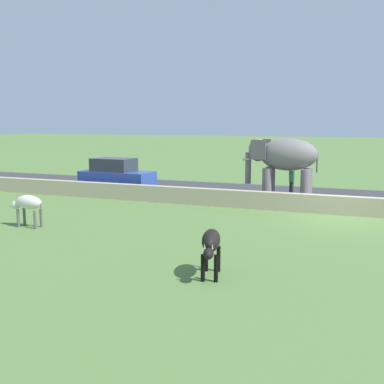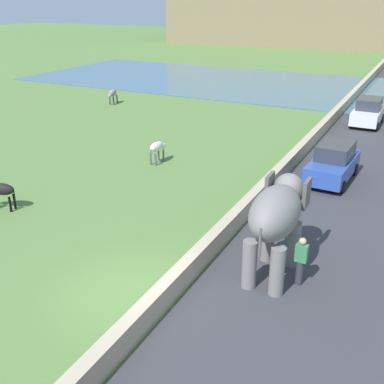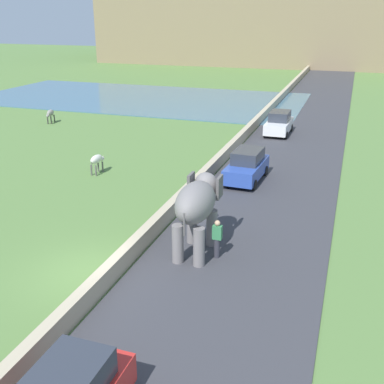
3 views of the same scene
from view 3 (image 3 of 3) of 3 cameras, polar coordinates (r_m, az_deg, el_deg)
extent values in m
plane|color=#567A3D|center=(18.18, -12.75, -9.42)|extent=(220.00, 220.00, 0.00)
cube|color=#38383D|center=(34.59, 12.07, 5.38)|extent=(7.00, 120.00, 0.06)
cube|color=tan|center=(33.22, 5.14, 5.75)|extent=(0.40, 110.00, 0.76)
cube|color=#426B84|center=(53.93, -6.51, 11.20)|extent=(36.00, 18.00, 0.08)
ellipsoid|color=slate|center=(18.01, 0.42, -1.24)|extent=(1.43, 2.72, 1.50)
cylinder|color=slate|center=(19.46, 0.01, -4.08)|extent=(0.44, 0.44, 1.60)
cylinder|color=slate|center=(19.25, 2.40, -4.41)|extent=(0.44, 0.44, 1.60)
cylinder|color=slate|center=(17.97, -1.73, -6.33)|extent=(0.44, 0.44, 1.60)
cylinder|color=slate|center=(17.74, 0.85, -6.72)|extent=(0.44, 0.44, 1.60)
ellipsoid|color=slate|center=(19.20, 1.71, 0.80)|extent=(1.01, 0.91, 1.10)
cube|color=#575454|center=(19.24, -0.12, 0.96)|extent=(0.13, 0.70, 0.90)
cube|color=#575454|center=(18.92, 3.33, 0.58)|extent=(0.13, 0.70, 0.90)
cylinder|color=slate|center=(19.95, 2.06, -1.15)|extent=(0.28, 0.28, 1.50)
cone|color=silver|center=(19.78, 1.41, 0.06)|extent=(0.13, 0.56, 0.17)
cone|color=silver|center=(19.67, 2.64, -0.08)|extent=(0.13, 0.56, 0.17)
cylinder|color=#575454|center=(16.99, -0.94, -3.93)|extent=(0.08, 0.08, 0.90)
cylinder|color=#33333D|center=(18.48, 3.02, -6.85)|extent=(0.22, 0.22, 0.85)
cube|color=#388451|center=(18.16, 3.07, -4.89)|extent=(0.36, 0.22, 0.56)
sphere|color=tan|center=(18.00, 3.09, -3.77)|extent=(0.22, 0.22, 0.22)
cube|color=#2D4CA8|center=(26.87, 6.58, 2.72)|extent=(1.89, 4.08, 0.80)
cube|color=#2D333D|center=(26.83, 6.76, 4.37)|extent=(1.55, 2.27, 0.70)
cylinder|color=black|center=(25.62, 7.52, 0.82)|extent=(0.21, 0.61, 0.60)
cylinder|color=black|center=(26.02, 4.08, 1.27)|extent=(0.21, 0.61, 0.60)
cylinder|color=black|center=(28.02, 8.85, 2.51)|extent=(0.21, 0.61, 0.60)
cylinder|color=black|center=(28.38, 5.68, 2.91)|extent=(0.21, 0.61, 0.60)
cube|color=white|center=(37.81, 10.42, 7.86)|extent=(1.74, 4.02, 0.80)
cube|color=#2D333D|center=(37.85, 10.55, 9.03)|extent=(1.47, 2.22, 0.70)
cylinder|color=black|center=(36.54, 11.29, 6.70)|extent=(0.19, 0.60, 0.60)
cylinder|color=black|center=(36.79, 8.79, 6.95)|extent=(0.19, 0.60, 0.60)
cylinder|color=black|center=(39.05, 11.88, 7.56)|extent=(0.19, 0.60, 0.60)
cylinder|color=black|center=(39.28, 9.53, 7.80)|extent=(0.19, 0.60, 0.60)
cylinder|color=black|center=(13.21, -15.03, -21.32)|extent=(0.18, 0.60, 0.60)
ellipsoid|color=silver|center=(28.45, -11.47, 3.90)|extent=(0.47, 1.11, 0.50)
cylinder|color=#595753|center=(29.01, -11.26, 3.05)|extent=(0.10, 0.10, 0.65)
cylinder|color=#595753|center=(28.86, -10.73, 2.99)|extent=(0.10, 0.10, 0.65)
cylinder|color=#595753|center=(28.39, -12.05, 2.60)|extent=(0.10, 0.10, 0.65)
cylinder|color=#595753|center=(28.24, -11.52, 2.54)|extent=(0.10, 0.10, 0.65)
ellipsoid|color=silver|center=(29.01, -10.80, 3.97)|extent=(0.25, 0.41, 0.26)
cone|color=beige|center=(29.01, -10.98, 4.30)|extent=(0.04, 0.04, 0.12)
cone|color=beige|center=(28.92, -10.67, 4.27)|extent=(0.04, 0.04, 0.12)
cylinder|color=#595753|center=(28.08, -12.01, 3.20)|extent=(0.04, 0.04, 0.45)
ellipsoid|color=gray|center=(43.00, -16.73, 9.16)|extent=(0.69, 1.17, 0.50)
cylinder|color=#373533|center=(42.71, -16.63, 8.30)|extent=(0.10, 0.10, 0.65)
cylinder|color=#373533|center=(42.82, -17.02, 8.29)|extent=(0.10, 0.10, 0.65)
cylinder|color=#373533|center=(43.41, -16.27, 8.53)|extent=(0.10, 0.10, 0.65)
cylinder|color=#373533|center=(43.52, -16.66, 8.52)|extent=(0.10, 0.10, 0.65)
ellipsoid|color=gray|center=(42.45, -17.01, 8.78)|extent=(0.33, 0.45, 0.26)
cone|color=beige|center=(42.39, -16.92, 9.00)|extent=(0.04, 0.04, 0.12)
cone|color=beige|center=(42.45, -17.15, 9.00)|extent=(0.04, 0.04, 0.12)
cylinder|color=#373533|center=(43.53, -16.45, 9.05)|extent=(0.04, 0.04, 0.45)
camera|label=1|loc=(29.83, -45.92, 4.22)|focal=42.91mm
camera|label=2|loc=(4.17, -7.45, 8.65)|focal=43.55mm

